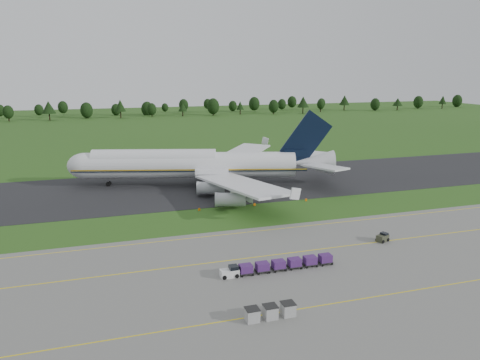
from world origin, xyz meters
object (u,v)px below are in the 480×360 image
object	(u,v)px
utility_cart	(382,238)
edge_markers	(255,205)
baggage_train	(277,265)
aircraft	(196,164)
uld_row	(270,312)

from	to	relation	value
utility_cart	edge_markers	distance (m)	32.08
edge_markers	baggage_train	bearing A→B (deg)	-103.63
aircraft	uld_row	distance (m)	71.01
edge_markers	uld_row	bearing A→B (deg)	-106.84
uld_row	edge_markers	bearing A→B (deg)	73.16
utility_cart	uld_row	bearing A→B (deg)	-146.80
aircraft	edge_markers	distance (m)	25.26
aircraft	edge_markers	world-z (taller)	aircraft
baggage_train	utility_cart	world-z (taller)	baggage_train
baggage_train	edge_markers	world-z (taller)	baggage_train
utility_cart	aircraft	bearing A→B (deg)	114.32
baggage_train	edge_markers	xyz separation A→B (m)	(8.37, 34.53, -0.66)
aircraft	utility_cart	world-z (taller)	aircraft
utility_cart	edge_markers	bearing A→B (deg)	117.14
uld_row	edge_markers	xyz separation A→B (m)	(14.39, 47.54, -0.64)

